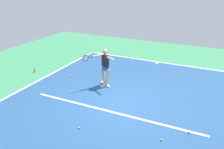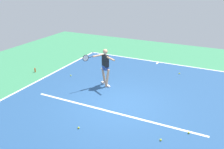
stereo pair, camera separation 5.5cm
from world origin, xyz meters
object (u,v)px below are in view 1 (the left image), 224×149
object	(u,v)px
tennis_ball_by_baseline	(189,132)
tennis_ball_far_corner	(79,128)
tennis_ball_by_sideline	(161,140)
tennis_player	(105,65)
tennis_ball_near_service_line	(179,73)
tennis_ball_near_player	(71,76)
water_bottle	(35,70)

from	to	relation	value
tennis_ball_by_baseline	tennis_ball_far_corner	bearing A→B (deg)	21.69
tennis_ball_by_sideline	tennis_ball_by_baseline	distance (m)	1.04
tennis_player	tennis_ball_by_baseline	xyz separation A→B (m)	(-4.13, 2.10, -0.98)
tennis_player	tennis_ball_by_sideline	size ratio (longest dim) A/B	26.55
tennis_ball_near_service_line	tennis_ball_near_player	distance (m)	5.61
tennis_ball_near_service_line	water_bottle	size ratio (longest dim) A/B	0.30
tennis_player	tennis_ball_far_corner	bearing A→B (deg)	133.37
tennis_ball_by_sideline	tennis_ball_near_player	xyz separation A→B (m)	(5.50, -3.08, 0.00)
tennis_ball_near_service_line	tennis_ball_by_baseline	world-z (taller)	same
tennis_ball_far_corner	tennis_ball_by_baseline	world-z (taller)	same
tennis_ball_by_baseline	tennis_ball_near_player	bearing A→B (deg)	-20.52
tennis_ball_by_sideline	water_bottle	world-z (taller)	water_bottle
tennis_ball_near_player	water_bottle	distance (m)	2.05
tennis_ball_near_player	tennis_player	bearing A→B (deg)	173.78
tennis_ball_near_player	water_bottle	size ratio (longest dim) A/B	0.30
tennis_player	tennis_ball_by_baseline	distance (m)	4.73
tennis_player	tennis_ball_near_service_line	distance (m)	4.19
tennis_ball_by_sideline	tennis_ball_near_player	size ratio (longest dim) A/B	1.00
water_bottle	tennis_ball_by_sideline	bearing A→B (deg)	160.19
tennis_ball_far_corner	tennis_ball_by_baseline	size ratio (longest dim) A/B	1.00
tennis_ball_far_corner	water_bottle	xyz separation A→B (m)	(4.90, -3.28, 0.08)
tennis_ball_near_service_line	water_bottle	distance (m)	7.58
tennis_ball_by_sideline	water_bottle	distance (m)	7.99
tennis_ball_by_sideline	tennis_ball_near_service_line	size ratio (longest dim) A/B	1.00
tennis_player	water_bottle	xyz separation A→B (m)	(4.10, 0.14, -0.90)
tennis_ball_far_corner	tennis_ball_by_baseline	distance (m)	3.59
tennis_ball_by_baseline	tennis_player	bearing A→B (deg)	-26.93
tennis_ball_near_player	tennis_ball_by_baseline	bearing A→B (deg)	159.48
tennis_ball_near_service_line	tennis_ball_by_baseline	distance (m)	5.19
tennis_ball_by_baseline	water_bottle	world-z (taller)	water_bottle
tennis_ball_far_corner	tennis_ball_by_baseline	xyz separation A→B (m)	(-3.33, -1.33, 0.00)
tennis_ball_near_service_line	water_bottle	world-z (taller)	water_bottle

